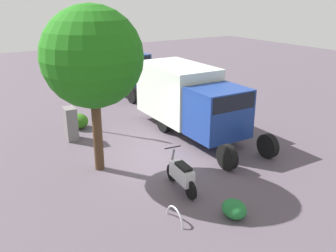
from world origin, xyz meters
The scene contains 10 objects.
ground_plane centered at (0.00, 0.00, 0.00)m, with size 60.00×60.00×0.00m, color #524751.
box_truck_near centered at (1.77, -2.83, 1.56)m, with size 7.06×2.35×2.77m.
box_truck_far centered at (11.34, -3.52, 1.65)m, with size 7.82×2.58×3.03m.
motorcycle centered at (-2.22, 0.32, 0.52)m, with size 1.81×0.57×1.20m.
stop_sign centered at (3.92, 0.49, 2.05)m, with size 0.71×0.33×3.07m.
street_tree centered at (0.48, 1.87, 3.82)m, with size 3.21×3.21×5.45m.
utility_cabinet centered at (3.64, 1.80, 0.68)m, with size 0.66×0.45×1.36m, color slate.
bike_rack_hoop centered at (-3.50, 1.40, 0.00)m, with size 0.85×0.85×0.05m, color #B7B7BC.
shrub_near_sign centered at (4.79, 1.07, 0.33)m, with size 0.97×0.79×0.66m, color #296014.
shrub_mid_verge centered at (-4.20, -0.04, 0.25)m, with size 0.74×0.61×0.51m, color #216C32.
Camera 1 is at (-10.46, 6.03, 5.71)m, focal length 39.43 mm.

